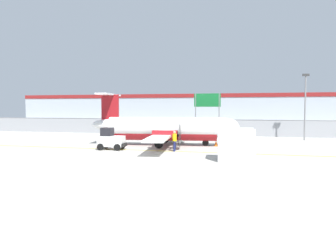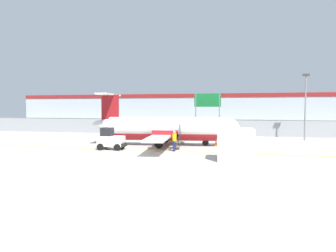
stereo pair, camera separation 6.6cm
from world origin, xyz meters
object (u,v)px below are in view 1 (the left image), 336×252
at_px(traffic_cone_near_left, 216,143).
at_px(parked_car_4, 256,125).
at_px(baggage_tug, 111,140).
at_px(traffic_cone_near_right, 110,142).
at_px(apron_light_pole, 305,101).
at_px(parked_car_3, 220,126).
at_px(ground_crew_worker, 175,140).
at_px(parked_car_0, 135,121).
at_px(cargo_container, 236,144).
at_px(parked_car_2, 193,123).
at_px(highway_sign, 207,104).
at_px(commuter_airplane, 168,129).
at_px(parked_car_1, 160,122).
at_px(parked_car_5, 303,126).

distance_m(traffic_cone_near_left, parked_car_4, 22.79).
distance_m(baggage_tug, traffic_cone_near_right, 3.40).
bearing_deg(apron_light_pole, traffic_cone_near_left, -138.27).
bearing_deg(parked_car_3, ground_crew_worker, 87.76).
xyz_separation_m(parked_car_4, apron_light_pole, (4.88, -14.53, 3.41)).
bearing_deg(parked_car_0, cargo_container, -54.37).
xyz_separation_m(ground_crew_worker, parked_car_4, (6.93, 26.91, -0.06)).
relative_size(traffic_cone_near_left, parked_car_2, 0.15).
bearing_deg(parked_car_2, cargo_container, -80.59).
bearing_deg(parked_car_4, parked_car_0, 157.70).
distance_m(parked_car_2, highway_sign, 13.04).
relative_size(baggage_tug, parked_car_0, 0.55).
xyz_separation_m(commuter_airplane, parked_car_1, (-8.47, 27.69, -0.71)).
xyz_separation_m(traffic_cone_near_left, apron_light_pole, (8.86, 7.91, 3.99)).
height_order(parked_car_0, apron_light_pole, apron_light_pole).
relative_size(cargo_container, parked_car_2, 0.59).
distance_m(ground_crew_worker, parked_car_4, 27.79).
height_order(ground_crew_worker, cargo_container, cargo_container).
distance_m(ground_crew_worker, traffic_cone_near_right, 7.52).
bearing_deg(baggage_tug, apron_light_pole, 33.14).
bearing_deg(traffic_cone_near_left, ground_crew_worker, -123.31).
xyz_separation_m(parked_car_4, highway_sign, (-6.63, -8.60, 3.24)).
bearing_deg(parked_car_5, parked_car_2, 161.17).
distance_m(commuter_airplane, traffic_cone_near_right, 5.68).
relative_size(parked_car_2, apron_light_pole, 0.60).
distance_m(commuter_airplane, apron_light_pole, 16.06).
distance_m(commuter_airplane, parked_car_3, 18.92).
bearing_deg(parked_car_4, parked_car_3, -144.84).
relative_size(commuter_airplane, ground_crew_worker, 9.46).
bearing_deg(baggage_tug, parked_car_5, 49.85).
relative_size(commuter_airplane, parked_car_5, 3.81).
bearing_deg(traffic_cone_near_left, parked_car_0, 122.56).
bearing_deg(parked_car_4, highway_sign, -132.80).
relative_size(cargo_container, parked_car_5, 0.61).
distance_m(parked_car_0, parked_car_5, 30.68).
bearing_deg(parked_car_3, apron_light_pole, 137.12).
bearing_deg(commuter_airplane, traffic_cone_near_right, -176.10).
height_order(commuter_airplane, ground_crew_worker, commuter_airplane).
bearing_deg(ground_crew_worker, apron_light_pole, -135.51).
distance_m(parked_car_4, apron_light_pole, 15.70).
height_order(baggage_tug, parked_car_2, baggage_tug).
relative_size(ground_crew_worker, apron_light_pole, 0.23).
height_order(cargo_container, traffic_cone_near_left, cargo_container).
distance_m(baggage_tug, parked_car_4, 29.91).
relative_size(ground_crew_worker, traffic_cone_near_left, 2.66).
height_order(ground_crew_worker, parked_car_4, same).
bearing_deg(apron_light_pole, parked_car_2, 130.86).
relative_size(traffic_cone_near_left, parked_car_3, 0.15).
bearing_deg(parked_car_2, parked_car_4, -22.84).
xyz_separation_m(traffic_cone_near_left, parked_car_5, (10.45, 20.21, 0.58)).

